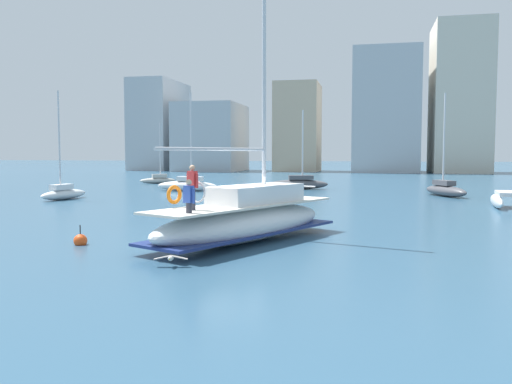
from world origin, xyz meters
The scene contains 10 objects.
ground_plane centered at (0.00, 0.00, 0.00)m, with size 400.00×400.00×0.00m, color #2D516B.
main_sailboat centered at (0.58, 0.09, 0.90)m, with size 6.37×9.68×12.16m.
moored_sloop_near centered at (11.20, 24.29, 0.58)m, with size 3.36×5.43×8.21m.
moored_sloop_far centered at (-16.95, 15.36, 0.54)m, with size 1.82×4.70×7.99m.
moored_catamaran centered at (-10.83, 25.41, 0.62)m, with size 5.83×1.72×8.84m.
moored_cutter_right centered at (-18.12, 36.16, 0.49)m, with size 3.90×3.08×6.90m.
moored_ketch_distant centered at (-1.33, 29.92, 0.59)m, with size 5.91×2.73×7.48m.
seagull centered at (-0.60, -4.99, 0.28)m, with size 1.03×0.48×0.17m.
mooring_buoy centered at (-5.38, -2.00, 0.15)m, with size 0.50×0.50×0.85m.
waterfront_buildings centered at (1.29, 79.61, 10.23)m, with size 82.25×20.26×25.61m.
Camera 1 is at (5.27, -19.95, 3.47)m, focal length 37.16 mm.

